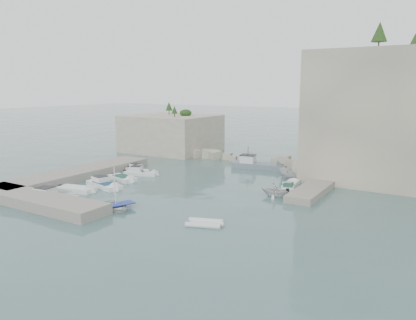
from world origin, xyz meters
The scene contains 22 objects.
ground centered at (0.00, 0.00, 0.00)m, with size 400.00×400.00×0.00m, color #476B6A.
cliff_terrace centered at (13.00, 18.00, 1.25)m, with size 8.00×10.00×2.50m, color beige.
outcrop_west centered at (-20.00, 25.00, 3.50)m, with size 16.00×14.00×7.00m, color beige.
quay_west centered at (-17.00, -1.00, 0.55)m, with size 5.00×24.00×1.10m, color #9E9689.
quay_south centered at (-10.00, -12.50, 0.55)m, with size 18.00×4.00×1.10m, color #9E9689.
ledge_east centered at (13.50, 10.00, 0.40)m, with size 3.00×16.00×0.80m, color #9E9689.
breakwater centered at (-1.00, 22.00, 0.70)m, with size 28.00×3.00×1.40m, color beige.
motorboat_a centered at (-11.82, 5.80, 0.00)m, with size 5.15×1.53×1.40m, color silver, non-canonical shape.
motorboat_b centered at (-10.51, 4.79, 0.00)m, with size 5.18×1.70×1.40m, color white, non-canonical shape.
motorboat_c centered at (-10.54, 1.03, 0.00)m, with size 5.08×1.85×0.70m, color white, non-canonical shape.
motorboat_d centered at (-9.82, -3.05, 0.00)m, with size 6.39×1.90×1.40m, color white, non-canonical shape.
motorboat_e centered at (-11.08, -6.33, 0.00)m, with size 5.06×2.07×0.70m, color white, non-canonical shape.
motorboat_f centered at (-10.66, -10.20, 0.00)m, with size 6.95×2.07×1.40m, color silver, non-canonical shape.
rowboat centered at (-1.85, -9.22, 0.00)m, with size 3.04×4.25×0.88m, color silver.
inflatable_dinghy centered at (8.49, -8.53, 0.00)m, with size 3.52×1.70×0.44m, color silver, non-canonical shape.
tender_east_a centered at (10.30, 4.00, 0.00)m, with size 2.85×3.30×1.74m, color silver.
tender_east_b centered at (10.41, 7.71, 0.00)m, with size 4.06×1.39×0.70m, color white, non-canonical shape.
tender_east_c centered at (10.16, 9.57, 0.00)m, with size 4.29×1.39×0.70m, color white, non-canonical shape.
tender_east_d centered at (9.00, 13.53, 0.00)m, with size 1.74×4.63×1.79m, color silver.
work_boat centered at (1.71, 17.84, 0.00)m, with size 8.42×2.49×2.20m, color slate, non-canonical shape.
rowboat_mast centered at (-1.85, -9.22, 2.54)m, with size 0.10×0.10×4.20m, color white.
vegetation centered at (17.83, 24.40, 17.93)m, with size 53.48×13.88×13.40m.
Camera 1 is at (27.21, -38.50, 12.43)m, focal length 35.00 mm.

